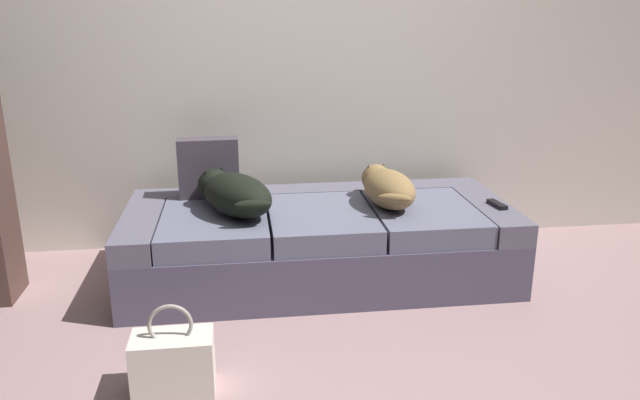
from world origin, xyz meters
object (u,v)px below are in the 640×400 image
(couch, at_px, (319,242))
(handbag, at_px, (173,362))
(dog_tan, at_px, (387,187))
(throw_pillow, at_px, (209,168))
(dog_dark, at_px, (233,193))
(tv_remote, at_px, (497,204))

(couch, xyz_separation_m, handbag, (-0.72, -1.01, -0.08))
(dog_tan, bearing_deg, couch, 176.35)
(throw_pillow, bearing_deg, handbag, -95.14)
(dog_dark, bearing_deg, couch, 8.34)
(dog_tan, xyz_separation_m, handbag, (-1.09, -0.99, -0.40))
(handbag, bearing_deg, dog_tan, 42.22)
(dog_dark, xyz_separation_m, dog_tan, (0.84, 0.04, -0.01))
(couch, relative_size, throw_pillow, 6.19)
(dog_tan, xyz_separation_m, tv_remote, (0.60, -0.11, -0.09))
(dog_tan, bearing_deg, dog_dark, -176.99)
(tv_remote, distance_m, throw_pillow, 1.63)
(couch, xyz_separation_m, dog_tan, (0.37, -0.02, 0.31))
(dog_tan, height_order, handbag, dog_tan)
(couch, distance_m, dog_dark, 0.57)
(dog_tan, relative_size, throw_pillow, 1.73)
(couch, height_order, dog_dark, dog_dark)
(couch, bearing_deg, handbag, -125.25)
(dog_tan, height_order, throw_pillow, throw_pillow)
(couch, bearing_deg, throw_pillow, 156.28)
(couch, distance_m, tv_remote, 1.01)
(tv_remote, height_order, throw_pillow, throw_pillow)
(dog_tan, distance_m, handbag, 1.52)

